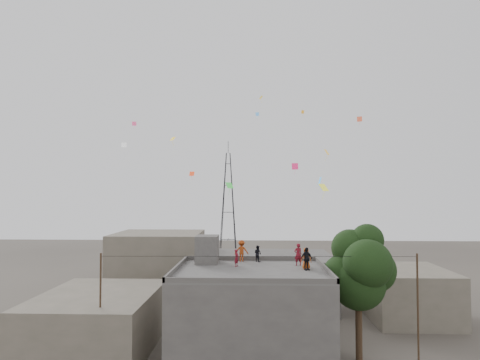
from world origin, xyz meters
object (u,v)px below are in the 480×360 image
(person_red_adult, at_px, (298,254))
(tree, at_px, (360,269))
(person_dark_adult, at_px, (306,259))
(stair_head_box, at_px, (207,249))
(transmission_tower, at_px, (228,206))

(person_red_adult, bearing_deg, tree, 149.41)
(person_dark_adult, bearing_deg, person_red_adult, 75.17)
(stair_head_box, relative_size, person_red_adult, 1.30)
(stair_head_box, distance_m, person_red_adult, 6.59)
(transmission_tower, height_order, person_red_adult, transmission_tower)
(stair_head_box, height_order, transmission_tower, transmission_tower)
(tree, relative_size, person_dark_adult, 6.05)
(stair_head_box, distance_m, transmission_tower, 37.46)
(stair_head_box, bearing_deg, person_dark_adult, -19.98)
(stair_head_box, relative_size, transmission_tower, 0.10)
(tree, bearing_deg, person_dark_adult, -172.23)
(transmission_tower, xyz_separation_m, person_dark_adult, (7.69, -39.91, -2.22))
(stair_head_box, xyz_separation_m, person_dark_adult, (6.89, -2.51, -0.25))
(stair_head_box, bearing_deg, tree, -10.74)
(tree, relative_size, transmission_tower, 0.45)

